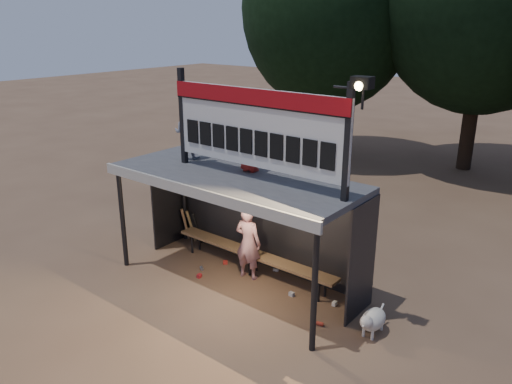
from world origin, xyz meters
TOP-DOWN VIEW (x-y plane):
  - ground at (0.00, 0.00)m, footprint 80.00×80.00m
  - player at (0.04, 0.34)m, footprint 0.62×0.45m
  - child_a at (-1.53, 0.26)m, footprint 0.66×0.60m
  - child_b at (0.10, 0.35)m, footprint 0.48×0.31m
  - dugout_shelter at (0.00, 0.24)m, footprint 5.10×2.08m
  - scoreboard_assembly at (0.56, -0.01)m, footprint 4.10×0.27m
  - bench at (0.00, 0.55)m, footprint 4.00×0.35m
  - tree_left at (-4.00, 10.00)m, footprint 6.46×6.46m
  - dog at (2.97, 0.10)m, footprint 0.36×0.81m
  - bats at (-2.12, 0.82)m, footprint 0.47×0.32m
  - litter at (0.47, 0.22)m, footprint 3.22×1.31m

SIDE VIEW (x-z plane):
  - ground at x=0.00m, z-range 0.00..0.00m
  - litter at x=0.47m, z-range 0.00..0.08m
  - dog at x=2.97m, z-range 0.03..0.53m
  - bats at x=-2.12m, z-range 0.01..0.85m
  - bench at x=0.00m, z-range 0.19..0.67m
  - player at x=0.04m, z-range 0.00..1.57m
  - dugout_shelter at x=0.00m, z-range 0.69..3.01m
  - child_b at x=0.10m, z-range 2.32..3.29m
  - child_a at x=-1.53m, z-range 2.32..3.42m
  - scoreboard_assembly at x=0.56m, z-range 2.33..4.32m
  - tree_left at x=-4.00m, z-range 0.88..10.15m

